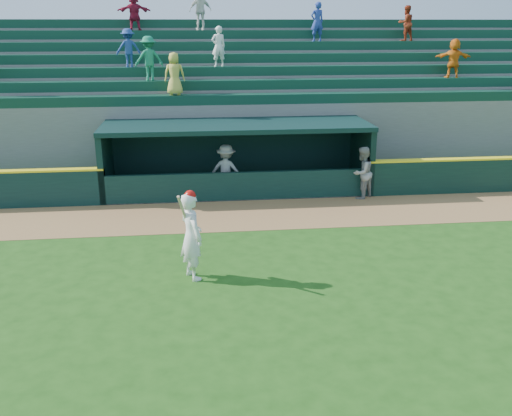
{
  "coord_description": "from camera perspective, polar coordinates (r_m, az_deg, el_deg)",
  "views": [
    {
      "loc": [
        -1.57,
        -12.2,
        5.82
      ],
      "look_at": [
        0.0,
        1.6,
        1.3
      ],
      "focal_mm": 40.0,
      "sensor_mm": 36.0,
      "label": 1
    }
  ],
  "objects": [
    {
      "name": "batter_at_plate",
      "position": [
        13.45,
        -6.48,
        -2.71
      ],
      "size": [
        0.79,
        0.93,
        2.2
      ],
      "color": "white",
      "rests_on": "ground"
    },
    {
      "name": "dugout",
      "position": [
        20.75,
        -2.0,
        5.6
      ],
      "size": [
        9.4,
        2.8,
        2.46
      ],
      "color": "slate",
      "rests_on": "ground"
    },
    {
      "name": "warning_track",
      "position": [
        18.13,
        -1.18,
        -0.69
      ],
      "size": [
        40.0,
        3.0,
        0.01
      ],
      "primitive_type": "cube",
      "color": "olive",
      "rests_on": "ground"
    },
    {
      "name": "ground",
      "position": [
        13.61,
        0.77,
        -7.29
      ],
      "size": [
        120.0,
        120.0,
        0.0
      ],
      "primitive_type": "plane",
      "color": "#1E4912",
      "rests_on": "ground"
    },
    {
      "name": "dugout_player_front",
      "position": [
        19.99,
        10.56,
        3.49
      ],
      "size": [
        1.12,
        1.09,
        1.81
      ],
      "primitive_type": "imported",
      "rotation": [
        0.0,
        0.0,
        3.83
      ],
      "color": "gray",
      "rests_on": "ground"
    },
    {
      "name": "dugout_player_inside",
      "position": [
        20.02,
        -3.0,
        3.8
      ],
      "size": [
        1.32,
        0.99,
        1.82
      ],
      "primitive_type": "imported",
      "rotation": [
        0.0,
        0.0,
        2.84
      ],
      "color": "#9FA09B",
      "rests_on": "ground"
    },
    {
      "name": "stands",
      "position": [
        25.05,
        -2.89,
        10.15
      ],
      "size": [
        34.5,
        6.25,
        7.14
      ],
      "color": "slate",
      "rests_on": "ground"
    }
  ]
}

